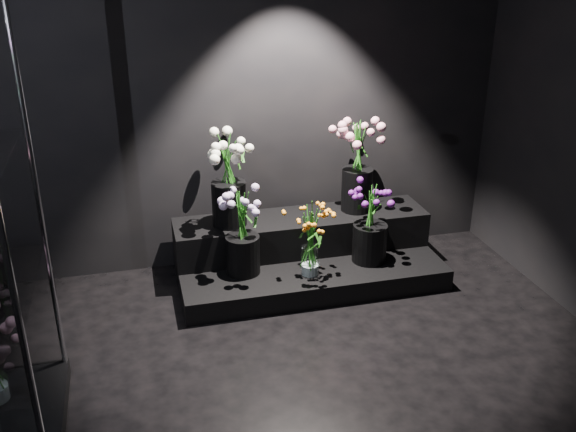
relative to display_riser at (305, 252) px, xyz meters
name	(u,v)px	position (x,y,z in m)	size (l,w,h in m)	color
floor	(323,416)	(-0.35, -1.61, -0.18)	(4.00, 4.00, 0.00)	black
wall_back	(247,87)	(-0.35, 0.39, 1.22)	(4.00, 4.00, 0.00)	black
display_riser	(305,252)	(0.00, 0.00, 0.00)	(1.97, 0.88, 0.44)	black
bouquet_orange_bells	(310,238)	(-0.06, -0.31, 0.27)	(0.27, 0.27, 0.57)	white
bouquet_lilac	(242,228)	(-0.52, -0.16, 0.34)	(0.46, 0.46, 0.63)	black
bouquet_purple	(371,220)	(0.44, -0.21, 0.31)	(0.44, 0.44, 0.60)	black
bouquet_cream_roses	(228,172)	(-0.56, 0.11, 0.67)	(0.42, 0.42, 0.70)	black
bouquet_pink_roses	(358,159)	(0.45, 0.14, 0.68)	(0.50, 0.50, 0.71)	black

